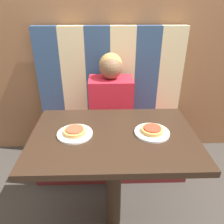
{
  "coord_description": "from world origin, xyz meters",
  "views": [
    {
      "loc": [
        -0.04,
        -1.04,
        1.44
      ],
      "look_at": [
        0.0,
        0.32,
        0.74
      ],
      "focal_mm": 35.0,
      "sensor_mm": 36.0,
      "label": 1
    }
  ],
  "objects_px": {
    "pizza_right": "(152,130)",
    "pizza_left": "(75,131)",
    "plate_left": "(75,134)",
    "plate_right": "(152,132)",
    "person": "(111,92)"
  },
  "relations": [
    {
      "from": "pizza_left",
      "to": "pizza_right",
      "type": "xyz_separation_m",
      "value": [
        0.44,
        0.0,
        0.0
      ]
    },
    {
      "from": "plate_left",
      "to": "person",
      "type": "bearing_deg",
      "value": 71.27
    },
    {
      "from": "pizza_right",
      "to": "pizza_left",
      "type": "bearing_deg",
      "value": 180.0
    },
    {
      "from": "plate_right",
      "to": "person",
      "type": "bearing_deg",
      "value": 108.73
    },
    {
      "from": "plate_right",
      "to": "pizza_right",
      "type": "xyz_separation_m",
      "value": [
        0.0,
        0.0,
        0.02
      ]
    },
    {
      "from": "plate_right",
      "to": "plate_left",
      "type": "bearing_deg",
      "value": 180.0
    },
    {
      "from": "plate_left",
      "to": "pizza_left",
      "type": "height_order",
      "value": "pizza_left"
    },
    {
      "from": "person",
      "to": "pizza_left",
      "type": "bearing_deg",
      "value": -108.73
    },
    {
      "from": "plate_left",
      "to": "plate_right",
      "type": "distance_m",
      "value": 0.44
    },
    {
      "from": "plate_right",
      "to": "pizza_left",
      "type": "distance_m",
      "value": 0.44
    },
    {
      "from": "plate_left",
      "to": "pizza_left",
      "type": "relative_size",
      "value": 1.59
    },
    {
      "from": "person",
      "to": "plate_left",
      "type": "height_order",
      "value": "person"
    },
    {
      "from": "person",
      "to": "plate_right",
      "type": "height_order",
      "value": "person"
    },
    {
      "from": "plate_right",
      "to": "pizza_left",
      "type": "height_order",
      "value": "pizza_left"
    },
    {
      "from": "person",
      "to": "plate_left",
      "type": "bearing_deg",
      "value": -108.73
    }
  ]
}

